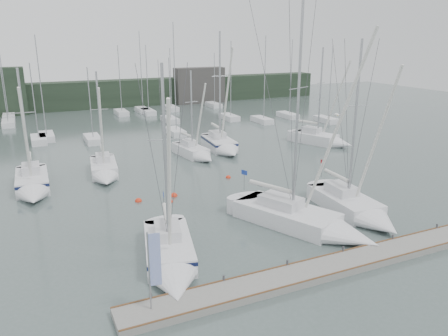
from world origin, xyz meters
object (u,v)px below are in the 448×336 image
object	(u,v)px
buoy_c	(138,201)
dock_banner	(153,264)
sailboat_mid_c	(197,153)
sailboat_mid_d	(223,146)
sailboat_near_right	(360,211)
buoy_d	(174,196)
sailboat_mid_e	(325,140)
sailboat_mid_a	(33,186)
buoy_b	(228,178)
sailboat_near_center	(315,224)
buoy_a	(170,202)
sailboat_near_left	(171,260)
sailboat_mid_b	(105,172)

from	to	relation	value
buoy_c	dock_banner	bearing A→B (deg)	-101.02
sailboat_mid_c	sailboat_mid_d	xyz separation A→B (m)	(3.85, 1.37, 0.13)
sailboat_near_right	buoy_d	world-z (taller)	sailboat_near_right
sailboat_mid_c	sailboat_mid_e	distance (m)	16.80
sailboat_mid_e	sailboat_mid_a	bearing A→B (deg)	162.60
sailboat_mid_a	sailboat_mid_c	xyz separation A→B (m)	(16.88, 4.62, -0.11)
sailboat_near_right	buoy_b	world-z (taller)	sailboat_near_right
sailboat_near_center	buoy_a	size ratio (longest dim) A/B	30.72
buoy_c	buoy_d	size ratio (longest dim) A/B	0.93
sailboat_mid_a	sailboat_near_center	bearing A→B (deg)	-42.69
sailboat_mid_c	buoy_c	bearing A→B (deg)	-139.50
sailboat_near_left	sailboat_mid_b	distance (m)	19.06
sailboat_near_center	sailboat_mid_a	xyz separation A→B (m)	(-17.34, 16.63, 0.06)
buoy_a	sailboat_mid_a	bearing A→B (deg)	145.08
sailboat_mid_a	sailboat_mid_c	size ratio (longest dim) A/B	1.12
sailboat_near_center	sailboat_mid_a	bearing A→B (deg)	111.83
buoy_c	sailboat_mid_d	bearing A→B (deg)	42.16
sailboat_mid_e	buoy_d	bearing A→B (deg)	178.95
buoy_a	dock_banner	bearing A→B (deg)	-110.38
buoy_c	buoy_a	bearing A→B (deg)	-27.94
dock_banner	buoy_d	world-z (taller)	dock_banner
buoy_d	sailboat_mid_a	bearing A→B (deg)	151.51
sailboat_mid_b	buoy_b	xyz separation A→B (m)	(10.68, -4.99, -0.54)
sailboat_near_center	buoy_b	distance (m)	13.41
sailboat_mid_c	buoy_d	xyz separation A→B (m)	(-6.12, -10.46, -0.52)
sailboat_near_left	sailboat_mid_a	world-z (taller)	sailboat_near_left
sailboat_mid_b	buoy_b	size ratio (longest dim) A/B	21.54
sailboat_mid_e	sailboat_mid_d	bearing A→B (deg)	146.35
sailboat_near_right	sailboat_mid_b	distance (m)	23.53
sailboat_near_left	buoy_c	distance (m)	11.57
buoy_a	sailboat_mid_c	bearing A→B (deg)	59.35
buoy_a	buoy_c	distance (m)	2.57
sailboat_mid_a	buoy_d	distance (m)	12.26
sailboat_mid_a	dock_banner	distance (m)	21.80
sailboat_mid_d	buoy_c	world-z (taller)	sailboat_mid_d
sailboat_near_left	buoy_a	size ratio (longest dim) A/B	23.34
sailboat_mid_d	sailboat_mid_e	size ratio (longest dim) A/B	1.15
sailboat_near_left	sailboat_near_right	world-z (taller)	sailboat_near_right
buoy_d	buoy_a	bearing A→B (deg)	-123.38
sailboat_near_right	sailboat_mid_d	distance (m)	22.01
sailboat_mid_c	buoy_a	bearing A→B (deg)	-128.81
sailboat_mid_e	dock_banner	distance (m)	38.22
sailboat_near_right	sailboat_mid_a	size ratio (longest dim) A/B	1.22
sailboat_near_center	dock_banner	size ratio (longest dim) A/B	4.11
sailboat_near_left	buoy_d	distance (m)	12.14
buoy_b	dock_banner	distance (m)	21.94
sailboat_mid_c	buoy_c	xyz separation A→B (m)	(-9.15, -10.40, -0.52)
sailboat_near_left	sailboat_mid_e	world-z (taller)	sailboat_mid_e
buoy_d	sailboat_near_left	bearing A→B (deg)	-109.13
dock_banner	buoy_c	bearing A→B (deg)	89.10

